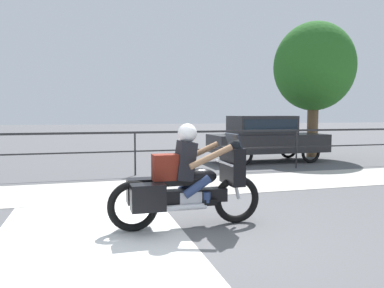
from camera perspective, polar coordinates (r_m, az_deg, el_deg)
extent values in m
plane|color=#565659|center=(5.55, -1.41, -13.39)|extent=(120.00, 120.00, 0.00)
cube|color=#B7B2A8|center=(8.78, -7.03, -6.67)|extent=(44.00, 2.40, 0.01)
cube|color=silver|center=(5.20, -15.09, -14.76)|extent=(2.62, 6.00, 0.01)
cube|color=#232326|center=(10.52, -8.71, 1.74)|extent=(36.00, 0.04, 0.06)
cube|color=#232326|center=(10.56, -8.67, -1.10)|extent=(36.00, 0.03, 0.04)
cylinder|color=#232326|center=(10.56, -8.67, -1.43)|extent=(0.05, 0.05, 1.23)
cylinder|color=#232326|center=(12.29, 15.63, -0.71)|extent=(0.05, 0.05, 1.23)
torus|color=black|center=(5.98, 6.82, -8.36)|extent=(0.75, 0.11, 0.75)
torus|color=black|center=(5.58, -8.96, -9.34)|extent=(0.75, 0.11, 0.75)
cube|color=black|center=(5.70, -0.78, -7.94)|extent=(1.23, 0.22, 0.20)
cube|color=silver|center=(5.72, -0.46, -8.41)|extent=(0.34, 0.26, 0.26)
ellipsoid|color=black|center=(5.70, 1.11, -5.02)|extent=(0.55, 0.30, 0.26)
cube|color=black|center=(5.62, -2.39, -5.78)|extent=(0.71, 0.28, 0.08)
cube|color=black|center=(5.86, 6.15, -3.30)|extent=(0.20, 0.60, 0.57)
cube|color=#1E232B|center=(5.83, 6.36, 0.47)|extent=(0.10, 0.51, 0.24)
cylinder|color=silver|center=(5.80, 4.87, -2.87)|extent=(0.04, 0.70, 0.04)
cylinder|color=silver|center=(5.54, -2.31, -9.71)|extent=(0.89, 0.09, 0.09)
cube|color=black|center=(5.33, -6.72, -8.09)|extent=(0.48, 0.28, 0.38)
cube|color=black|center=(5.79, -7.49, -7.07)|extent=(0.48, 0.28, 0.38)
cylinder|color=silver|center=(5.92, 6.57, -5.85)|extent=(0.18, 0.06, 0.53)
cube|color=black|center=(5.60, -1.11, -2.54)|extent=(0.32, 0.36, 0.60)
sphere|color=#8C6647|center=(5.58, -0.72, 1.45)|extent=(0.23, 0.23, 0.23)
sphere|color=silver|center=(5.58, -0.72, 1.66)|extent=(0.29, 0.29, 0.29)
cylinder|color=navy|center=(5.56, 0.80, -6.52)|extent=(0.44, 0.13, 0.34)
cylinder|color=navy|center=(5.64, 2.27, -8.11)|extent=(0.11, 0.11, 0.16)
cube|color=black|center=(5.67, 2.76, -8.84)|extent=(0.20, 0.10, 0.09)
cylinder|color=navy|center=(5.84, -0.05, -5.98)|extent=(0.44, 0.13, 0.34)
cylinder|color=navy|center=(5.92, 1.36, -7.50)|extent=(0.11, 0.11, 0.16)
cube|color=black|center=(5.95, 1.82, -8.20)|extent=(0.20, 0.10, 0.09)
cylinder|color=#8C6647|center=(5.40, 2.91, -1.97)|extent=(0.66, 0.09, 0.35)
cylinder|color=#8C6647|center=(5.97, 1.05, -1.34)|extent=(0.66, 0.09, 0.35)
cube|color=maroon|center=(5.55, -4.11, -3.58)|extent=(0.37, 0.27, 0.39)
cube|color=#232326|center=(13.70, 11.45, 0.16)|extent=(4.15, 1.63, 0.63)
cube|color=#232326|center=(13.56, 10.56, 2.85)|extent=(2.16, 1.44, 0.66)
cube|color=#19232D|center=(14.06, 14.43, 2.84)|extent=(0.04, 1.27, 0.53)
cube|color=#19232D|center=(13.56, 10.56, 2.85)|extent=(1.98, 1.47, 0.43)
torus|color=black|center=(13.74, 17.65, -1.27)|extent=(0.73, 0.11, 0.73)
torus|color=black|center=(15.01, 14.48, -0.73)|extent=(0.73, 0.11, 0.73)
torus|color=black|center=(12.50, 7.77, -1.66)|extent=(0.73, 0.11, 0.73)
torus|color=black|center=(13.89, 5.28, -1.02)|extent=(0.73, 0.11, 0.73)
cylinder|color=brown|center=(15.80, 17.89, 2.30)|extent=(0.43, 0.43, 2.29)
ellipsoid|color=#286623|center=(15.91, 18.11, 11.17)|extent=(3.17, 3.17, 3.49)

